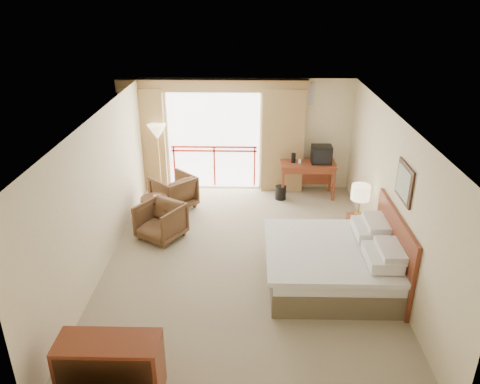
{
  "coord_description": "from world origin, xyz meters",
  "views": [
    {
      "loc": [
        0.07,
        -7.32,
        4.66
      ],
      "look_at": [
        -0.1,
        0.4,
        1.22
      ],
      "focal_mm": 35.0,
      "sensor_mm": 36.0,
      "label": 1
    }
  ],
  "objects_px": {
    "tv": "(322,155)",
    "floor_lamp": "(157,135)",
    "bed": "(333,263)",
    "armchair_near": "(162,238)",
    "armchair_far": "(175,207)",
    "table_lamp": "(361,193)",
    "desk": "(307,169)",
    "side_table": "(155,206)",
    "wastebasket": "(281,193)",
    "nightstand": "(357,229)",
    "dresser": "(111,368)"
  },
  "relations": [
    {
      "from": "bed",
      "to": "dresser",
      "type": "relative_size",
      "value": 1.72
    },
    {
      "from": "bed",
      "to": "armchair_near",
      "type": "height_order",
      "value": "bed"
    },
    {
      "from": "nightstand",
      "to": "side_table",
      "type": "relative_size",
      "value": 0.88
    },
    {
      "from": "bed",
      "to": "floor_lamp",
      "type": "bearing_deg",
      "value": 134.27
    },
    {
      "from": "nightstand",
      "to": "armchair_near",
      "type": "xyz_separation_m",
      "value": [
        -3.87,
        0.06,
        -0.27
      ]
    },
    {
      "from": "tv",
      "to": "floor_lamp",
      "type": "relative_size",
      "value": 0.27
    },
    {
      "from": "desk",
      "to": "armchair_far",
      "type": "bearing_deg",
      "value": -166.61
    },
    {
      "from": "desk",
      "to": "table_lamp",
      "type": "bearing_deg",
      "value": -71.71
    },
    {
      "from": "bed",
      "to": "table_lamp",
      "type": "distance_m",
      "value": 1.73
    },
    {
      "from": "table_lamp",
      "to": "dresser",
      "type": "xyz_separation_m",
      "value": [
        -3.78,
        -3.91,
        -0.61
      ]
    },
    {
      "from": "tv",
      "to": "armchair_near",
      "type": "distance_m",
      "value": 4.16
    },
    {
      "from": "table_lamp",
      "to": "dresser",
      "type": "bearing_deg",
      "value": -134.04
    },
    {
      "from": "floor_lamp",
      "to": "tv",
      "type": "bearing_deg",
      "value": -1.31
    },
    {
      "from": "nightstand",
      "to": "side_table",
      "type": "bearing_deg",
      "value": 168.66
    },
    {
      "from": "tv",
      "to": "floor_lamp",
      "type": "xyz_separation_m",
      "value": [
        -3.82,
        0.09,
        0.43
      ]
    },
    {
      "from": "bed",
      "to": "table_lamp",
      "type": "relative_size",
      "value": 3.38
    },
    {
      "from": "nightstand",
      "to": "table_lamp",
      "type": "height_order",
      "value": "table_lamp"
    },
    {
      "from": "bed",
      "to": "side_table",
      "type": "xyz_separation_m",
      "value": [
        -3.41,
        2.04,
        0.04
      ]
    },
    {
      "from": "floor_lamp",
      "to": "dresser",
      "type": "xyz_separation_m",
      "value": [
        0.49,
        -6.13,
        -1.06
      ]
    },
    {
      "from": "bed",
      "to": "side_table",
      "type": "height_order",
      "value": "bed"
    },
    {
      "from": "table_lamp",
      "to": "floor_lamp",
      "type": "height_order",
      "value": "floor_lamp"
    },
    {
      "from": "table_lamp",
      "to": "dresser",
      "type": "relative_size",
      "value": 0.51
    },
    {
      "from": "floor_lamp",
      "to": "armchair_near",
      "type": "bearing_deg",
      "value": -79.79
    },
    {
      "from": "table_lamp",
      "to": "tv",
      "type": "xyz_separation_m",
      "value": [
        -0.45,
        2.14,
        0.02
      ]
    },
    {
      "from": "table_lamp",
      "to": "floor_lamp",
      "type": "xyz_separation_m",
      "value": [
        -4.27,
        2.22,
        0.45
      ]
    },
    {
      "from": "armchair_far",
      "to": "floor_lamp",
      "type": "distance_m",
      "value": 1.73
    },
    {
      "from": "nightstand",
      "to": "bed",
      "type": "bearing_deg",
      "value": -118.81
    },
    {
      "from": "tv",
      "to": "floor_lamp",
      "type": "distance_m",
      "value": 3.84
    },
    {
      "from": "table_lamp",
      "to": "armchair_far",
      "type": "relative_size",
      "value": 0.75
    },
    {
      "from": "bed",
      "to": "nightstand",
      "type": "bearing_deg",
      "value": 63.56
    },
    {
      "from": "side_table",
      "to": "nightstand",
      "type": "bearing_deg",
      "value": -8.98
    },
    {
      "from": "desk",
      "to": "tv",
      "type": "xyz_separation_m",
      "value": [
        0.3,
        -0.06,
        0.39
      ]
    },
    {
      "from": "desk",
      "to": "wastebasket",
      "type": "height_order",
      "value": "desk"
    },
    {
      "from": "table_lamp",
      "to": "nightstand",
      "type": "bearing_deg",
      "value": -90.0
    },
    {
      "from": "floor_lamp",
      "to": "bed",
      "type": "bearing_deg",
      "value": -45.73
    },
    {
      "from": "armchair_near",
      "to": "armchair_far",
      "type": "bearing_deg",
      "value": 119.5
    },
    {
      "from": "nightstand",
      "to": "floor_lamp",
      "type": "relative_size",
      "value": 0.31
    },
    {
      "from": "table_lamp",
      "to": "desk",
      "type": "relative_size",
      "value": 0.49
    },
    {
      "from": "table_lamp",
      "to": "floor_lamp",
      "type": "bearing_deg",
      "value": 152.5
    },
    {
      "from": "table_lamp",
      "to": "wastebasket",
      "type": "xyz_separation_m",
      "value": [
        -1.38,
        1.92,
        -0.86
      ]
    },
    {
      "from": "side_table",
      "to": "tv",
      "type": "bearing_deg",
      "value": 22.83
    },
    {
      "from": "bed",
      "to": "armchair_near",
      "type": "relative_size",
      "value": 2.62
    },
    {
      "from": "nightstand",
      "to": "table_lamp",
      "type": "relative_size",
      "value": 0.85
    },
    {
      "from": "wastebasket",
      "to": "side_table",
      "type": "relative_size",
      "value": 0.53
    },
    {
      "from": "table_lamp",
      "to": "armchair_far",
      "type": "bearing_deg",
      "value": 159.51
    },
    {
      "from": "floor_lamp",
      "to": "wastebasket",
      "type": "bearing_deg",
      "value": -5.91
    },
    {
      "from": "nightstand",
      "to": "wastebasket",
      "type": "distance_m",
      "value": 2.41
    },
    {
      "from": "tv",
      "to": "armchair_near",
      "type": "bearing_deg",
      "value": -159.26
    },
    {
      "from": "armchair_far",
      "to": "floor_lamp",
      "type": "height_order",
      "value": "floor_lamp"
    },
    {
      "from": "bed",
      "to": "armchair_near",
      "type": "xyz_separation_m",
      "value": [
        -3.18,
        1.45,
        -0.38
      ]
    }
  ]
}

